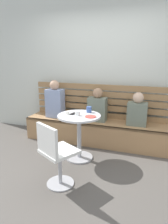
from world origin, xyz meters
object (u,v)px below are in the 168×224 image
cup_mug_blue (89,110)px  cup_ceramic_white (78,113)px  phone_on_table (74,114)px  person_adult (55,101)px  person_child_middle (97,107)px  cup_espresso_small (68,113)px  booth_bench (94,131)px  cafe_table (79,128)px  person_child_left (137,111)px  plate_small (91,117)px  white_chair (55,153)px

cup_mug_blue → cup_ceramic_white: 0.25m
phone_on_table → person_adult: bearing=-28.4°
person_child_middle → cup_ceramic_white: bearing=-98.8°
person_child_middle → cup_espresso_small: person_child_middle is taller
booth_bench → person_adult: size_ratio=3.66×
cafe_table → phone_on_table: bearing=161.5°
person_child_left → cup_mug_blue: 0.90m
cup_mug_blue → person_adult: bearing=149.9°
plate_small → person_adult: bearing=142.5°
person_child_left → plate_small: size_ratio=3.47×
person_adult → phone_on_table: size_ratio=5.27×
person_adult → person_child_middle: size_ratio=1.18×
person_adult → person_child_left: (1.61, 0.00, -0.07)m
cup_ceramic_white → phone_on_table: cup_ceramic_white is taller
white_chair → cup_mug_blue: (0.12, 1.01, 0.32)m
white_chair → plate_small: (0.22, 0.77, 0.28)m
cafe_table → cup_mug_blue: size_ratio=7.79×
booth_bench → cup_ceramic_white: 0.91m
cafe_table → person_child_middle: bearing=82.1°
cup_ceramic_white → white_chair: bearing=-90.4°
cup_espresso_small → cup_ceramic_white: cup_ceramic_white is taller
person_child_left → person_child_middle: 0.73m
cup_espresso_small → person_child_left: bearing=36.0°
cafe_table → cup_ceramic_white: (-0.02, -0.02, 0.26)m
booth_bench → phone_on_table: size_ratio=19.29×
person_child_left → cup_ceramic_white: 1.12m
cafe_table → white_chair: 0.81m
person_child_left → cup_espresso_small: bearing=-144.0°
person_child_left → cup_ceramic_white: person_child_left is taller
person_child_left → phone_on_table: size_ratio=4.21×
person_adult → person_child_middle: (0.87, 0.01, -0.05)m
cafe_table → person_child_left: size_ratio=1.25×
white_chair → phone_on_table: white_chair is taller
person_child_middle → plate_small: bearing=-82.5°
person_adult → phone_on_table: bearing=-45.2°
white_chair → cup_mug_blue: bearing=83.2°
cup_espresso_small → phone_on_table: size_ratio=0.40×
person_child_middle → cafe_table: bearing=-97.9°
cafe_table → person_child_left: bearing=40.5°
white_chair → person_child_middle: 1.55m
cup_ceramic_white → phone_on_table: (-0.09, 0.06, -0.03)m
person_child_middle → cup_mug_blue: (-0.00, -0.52, 0.07)m
booth_bench → plate_small: bearing=-78.8°
white_chair → person_child_middle: size_ratio=1.35×
person_adult → plate_small: size_ratio=4.34×
booth_bench → person_child_middle: person_child_middle is taller
person_child_left → cup_mug_blue: bearing=-145.3°
person_adult → person_child_left: 1.61m
booth_bench → person_adult: (-0.83, 0.01, 0.55)m
person_adult → plate_small: (0.97, -0.75, -0.02)m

